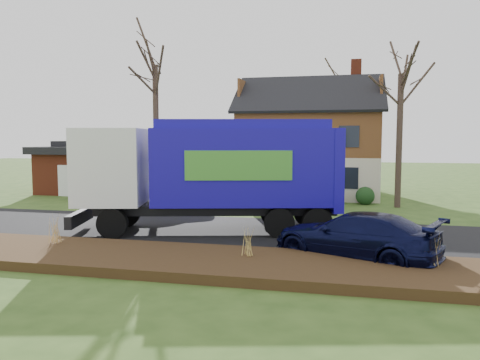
# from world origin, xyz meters

# --- Properties ---
(ground) EXTENTS (120.00, 120.00, 0.00)m
(ground) POSITION_xyz_m (0.00, 0.00, 0.00)
(ground) COLOR #2D4918
(ground) RESTS_ON ground
(road) EXTENTS (80.00, 7.00, 0.02)m
(road) POSITION_xyz_m (0.00, 0.00, 0.01)
(road) COLOR black
(road) RESTS_ON ground
(mulch_verge) EXTENTS (80.00, 3.50, 0.30)m
(mulch_verge) POSITION_xyz_m (0.00, -5.30, 0.15)
(mulch_verge) COLOR #312110
(mulch_verge) RESTS_ON ground
(main_house) EXTENTS (12.95, 8.95, 9.26)m
(main_house) POSITION_xyz_m (1.49, 13.91, 4.03)
(main_house) COLOR beige
(main_house) RESTS_ON ground
(ranch_house) EXTENTS (9.80, 8.20, 3.70)m
(ranch_house) POSITION_xyz_m (-12.00, 13.00, 1.81)
(ranch_house) COLOR maroon
(ranch_house) RESTS_ON ground
(garbage_truck) EXTENTS (11.20, 5.41, 4.64)m
(garbage_truck) POSITION_xyz_m (-0.84, -0.08, 2.67)
(garbage_truck) COLOR black
(garbage_truck) RESTS_ON ground
(silver_sedan) EXTENTS (5.41, 3.42, 1.68)m
(silver_sedan) POSITION_xyz_m (-4.87, 4.16, 0.84)
(silver_sedan) COLOR #B2B3BA
(silver_sedan) RESTS_ON ground
(navy_wagon) EXTENTS (5.77, 4.11, 1.55)m
(navy_wagon) POSITION_xyz_m (4.78, -3.40, 0.78)
(navy_wagon) COLOR black
(navy_wagon) RESTS_ON ground
(tree_front_west) EXTENTS (3.85, 3.85, 11.43)m
(tree_front_west) POSITION_xyz_m (-6.71, 7.74, 9.42)
(tree_front_west) COLOR #3C2D24
(tree_front_west) RESTS_ON ground
(tree_front_east) EXTENTS (3.83, 3.83, 10.64)m
(tree_front_east) POSITION_xyz_m (7.34, 8.88, 8.65)
(tree_front_east) COLOR #3E2F25
(tree_front_east) RESTS_ON ground
(tree_back) EXTENTS (3.56, 3.56, 11.27)m
(tree_back) POSITION_xyz_m (4.04, 22.89, 9.40)
(tree_back) COLOR #3F3126
(tree_back) RESTS_ON ground
(grass_clump_west) EXTENTS (0.38, 0.31, 1.01)m
(grass_clump_west) POSITION_xyz_m (-5.25, -4.56, 0.81)
(grass_clump_west) COLOR tan
(grass_clump_west) RESTS_ON mulch_verge
(grass_clump_mid) EXTENTS (0.32, 0.26, 0.90)m
(grass_clump_mid) POSITION_xyz_m (1.59, -4.83, 0.75)
(grass_clump_mid) COLOR tan
(grass_clump_mid) RESTS_ON mulch_verge
(grass_clump_east) EXTENTS (0.36, 0.30, 0.90)m
(grass_clump_east) POSITION_xyz_m (6.93, -4.64, 0.75)
(grass_clump_east) COLOR olive
(grass_clump_east) RESTS_ON mulch_verge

